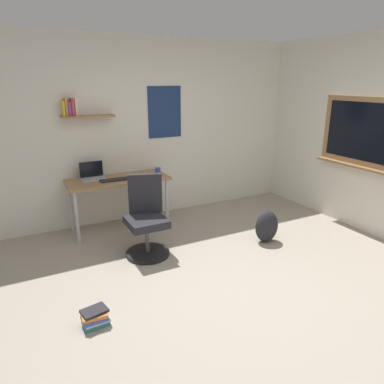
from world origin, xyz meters
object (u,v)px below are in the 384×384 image
at_px(computer_mouse, 135,177).
at_px(coffee_mug, 158,171).
at_px(office_chair, 146,221).
at_px(book_stack_on_floor, 95,318).
at_px(laptop, 93,175).
at_px(backpack, 267,226).
at_px(keyboard, 114,180).
at_px(desk, 118,184).

bearing_deg(computer_mouse, coffee_mug, 7.76).
xyz_separation_m(office_chair, computer_mouse, (0.14, 0.82, 0.33)).
relative_size(coffee_mug, book_stack_on_floor, 0.39).
xyz_separation_m(laptop, backpack, (1.85, -1.44, -0.57)).
relative_size(office_chair, book_stack_on_floor, 4.03).
xyz_separation_m(laptop, computer_mouse, (0.52, -0.21, -0.04)).
height_order(office_chair, laptop, same).
distance_m(computer_mouse, book_stack_on_floor, 2.23).
bearing_deg(keyboard, coffee_mug, 4.42).
bearing_deg(office_chair, laptop, 109.99).
bearing_deg(coffee_mug, laptop, 169.63).
distance_m(coffee_mug, book_stack_on_floor, 2.47).
xyz_separation_m(coffee_mug, book_stack_on_floor, (-1.38, -1.92, -0.70)).
distance_m(office_chair, computer_mouse, 0.89).
bearing_deg(laptop, computer_mouse, -22.26).
relative_size(laptop, coffee_mug, 3.37).
bearing_deg(backpack, office_chair, 164.33).
xyz_separation_m(backpack, book_stack_on_floor, (-2.35, -0.64, -0.14)).
bearing_deg(office_chair, coffee_mug, 59.45).
distance_m(desk, computer_mouse, 0.24).
bearing_deg(keyboard, office_chair, -80.52).
relative_size(office_chair, backpack, 2.28).
height_order(keyboard, book_stack_on_floor, keyboard).
relative_size(office_chair, coffee_mug, 10.33).
bearing_deg(desk, laptop, 155.37).
bearing_deg(backpack, laptop, 142.07).
xyz_separation_m(laptop, book_stack_on_floor, (-0.50, -2.08, -0.70)).
bearing_deg(desk, coffee_mug, -2.16).
xyz_separation_m(desk, coffee_mug, (0.58, -0.02, 0.13)).
height_order(office_chair, book_stack_on_floor, office_chair).
height_order(backpack, book_stack_on_floor, backpack).
bearing_deg(computer_mouse, backpack, -42.72).
xyz_separation_m(keyboard, coffee_mug, (0.65, 0.05, 0.04)).
bearing_deg(backpack, keyboard, 142.66).
bearing_deg(computer_mouse, book_stack_on_floor, -118.47).
xyz_separation_m(office_chair, backpack, (1.48, -0.41, -0.20)).
relative_size(office_chair, computer_mouse, 9.13).
bearing_deg(computer_mouse, office_chair, -100.00).
height_order(computer_mouse, coffee_mug, coffee_mug).
xyz_separation_m(desk, office_chair, (0.07, -0.89, -0.23)).
height_order(desk, computer_mouse, computer_mouse).
height_order(office_chair, coffee_mug, office_chair).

